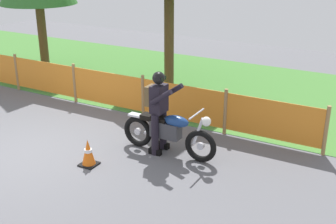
# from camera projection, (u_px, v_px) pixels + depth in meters

# --- Properties ---
(ground) EXTENTS (24.00, 24.00, 0.02)m
(ground) POSITION_uv_depth(u_px,v_px,m) (27.00, 151.00, 9.06)
(ground) COLOR #5B5B60
(grass_verge) EXTENTS (24.00, 6.07, 0.01)m
(grass_verge) POSITION_uv_depth(u_px,v_px,m) (166.00, 79.00, 13.79)
(grass_verge) COLOR #427A33
(grass_verge) RESTS_ON ground
(barrier_fence) EXTENTS (10.77, 0.08, 1.05)m
(barrier_fence) POSITION_uv_depth(u_px,v_px,m) (107.00, 89.00, 11.13)
(barrier_fence) COLOR #997547
(barrier_fence) RESTS_ON ground
(motorcycle_lead) EXTENTS (2.10, 0.62, 0.99)m
(motorcycle_lead) POSITION_uv_depth(u_px,v_px,m) (169.00, 132.00, 8.76)
(motorcycle_lead) COLOR black
(motorcycle_lead) RESTS_ON ground
(rider_lead) EXTENTS (0.67, 0.54, 1.69)m
(rider_lead) POSITION_uv_depth(u_px,v_px,m) (159.00, 108.00, 8.70)
(rider_lead) COLOR black
(rider_lead) RESTS_ON ground
(traffic_cone) EXTENTS (0.32, 0.32, 0.53)m
(traffic_cone) POSITION_uv_depth(u_px,v_px,m) (88.00, 153.00, 8.38)
(traffic_cone) COLOR black
(traffic_cone) RESTS_ON ground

